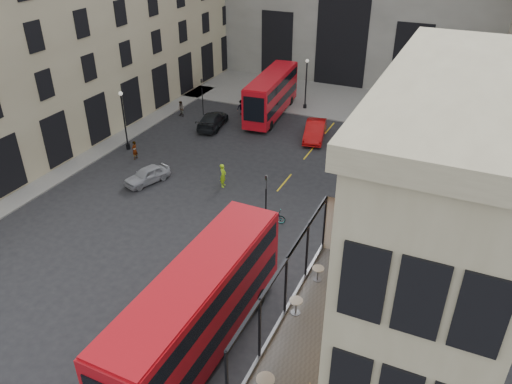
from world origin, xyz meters
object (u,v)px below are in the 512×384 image
at_px(traffic_light_far, 202,92).
at_px(pedestrian_b, 242,107).
at_px(pedestrian_c, 389,94).
at_px(cafe_table_near, 265,384).
at_px(car_c, 213,120).
at_px(cafe_chair_b, 335,341).
at_px(street_lamp_a, 125,124).
at_px(car_b, 315,131).
at_px(traffic_light_near, 266,194).
at_px(cyclist, 223,175).
at_px(bicycle, 272,216).
at_px(pedestrian_d, 387,111).
at_px(cafe_chair_c, 348,319).
at_px(bus_far, 271,93).
at_px(pedestrian_a, 181,109).
at_px(pedestrian_e, 135,150).
at_px(bus_near, 198,307).
at_px(cafe_table_mid, 296,304).
at_px(street_lamp_b, 306,87).
at_px(car_a, 147,175).
at_px(cafe_table_far, 318,272).
at_px(cafe_chair_d, 367,285).

distance_m(traffic_light_far, pedestrian_b, 4.31).
xyz_separation_m(pedestrian_c, cafe_table_near, (4.15, -43.81, 4.30)).
bearing_deg(car_c, cafe_chair_b, 117.05).
height_order(street_lamp_a, pedestrian_b, street_lamp_a).
xyz_separation_m(car_b, pedestrian_b, (-8.84, 2.69, -0.01)).
xyz_separation_m(traffic_light_near, street_lamp_a, (-16.00, 6.00, -0.03)).
height_order(cyclist, cafe_table_near, cafe_table_near).
distance_m(bicycle, pedestrian_d, 22.55).
xyz_separation_m(bicycle, cafe_chair_c, (8.17, -11.88, 4.35)).
bearing_deg(cyclist, traffic_light_near, -136.97).
distance_m(traffic_light_far, cafe_chair_b, 36.48).
bearing_deg(street_lamp_a, bus_far, 56.73).
relative_size(pedestrian_a, pedestrian_e, 0.98).
xyz_separation_m(cafe_table_near, cafe_chair_c, (1.67, 4.40, -0.29)).
relative_size(street_lamp_a, bus_near, 0.43).
distance_m(bus_near, pedestrian_a, 31.43).
bearing_deg(cafe_table_near, cafe_table_mid, 95.97).
bearing_deg(pedestrian_e, cafe_chair_c, 55.75).
relative_size(traffic_light_near, street_lamp_b, 0.71).
bearing_deg(car_c, pedestrian_e, 63.35).
xyz_separation_m(bus_far, pedestrian_a, (-8.29, -4.12, -1.61)).
distance_m(car_a, car_c, 11.97).
bearing_deg(street_lamp_b, pedestrian_b, -141.49).
xyz_separation_m(street_lamp_a, cafe_chair_c, (24.47, -17.41, 2.44)).
relative_size(cafe_table_far, cafe_chair_c, 0.85).
height_order(traffic_light_near, pedestrian_d, traffic_light_near).
distance_m(car_c, cafe_chair_b, 33.24).
height_order(pedestrian_e, cafe_table_near, cafe_table_near).
bearing_deg(car_b, cafe_table_near, -87.01).
bearing_deg(car_b, car_a, -136.87).
bearing_deg(pedestrian_c, cafe_chair_d, 87.82).
bearing_deg(pedestrian_e, bus_far, 155.93).
xyz_separation_m(traffic_light_far, bus_far, (6.43, 2.85, -0.01)).
distance_m(car_b, pedestrian_d, 9.24).
distance_m(bus_near, pedestrian_c, 39.46).
height_order(pedestrian_b, cafe_chair_c, cafe_chair_c).
xyz_separation_m(pedestrian_c, cafe_table_far, (3.88, -37.39, 4.22)).
distance_m(car_b, cyclist, 12.03).
relative_size(traffic_light_near, cafe_chair_b, 4.76).
xyz_separation_m(pedestrian_d, cafe_table_mid, (2.94, -34.53, 4.22)).
bearing_deg(pedestrian_d, cyclist, 114.31).
bearing_deg(pedestrian_e, pedestrian_d, 136.82).
distance_m(cyclist, cafe_table_far, 17.87).
bearing_deg(traffic_light_far, bus_far, 23.93).
xyz_separation_m(traffic_light_near, cyclist, (-5.12, 3.54, -1.48)).
bearing_deg(bus_near, cafe_table_near, -39.76).
bearing_deg(traffic_light_near, pedestrian_d, 81.42).
height_order(car_c, pedestrian_c, pedestrian_c).
xyz_separation_m(traffic_light_near, pedestrian_d, (3.44, 22.80, -1.59)).
relative_size(car_b, cafe_chair_d, 5.34).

